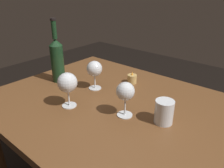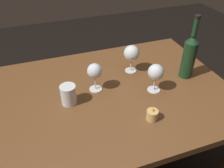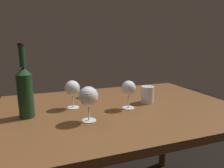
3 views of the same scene
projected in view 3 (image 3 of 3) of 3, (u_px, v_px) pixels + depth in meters
The scene contains 7 objects.
dining_table at pixel (118, 121), 1.14m from camera, with size 1.30×0.90×0.74m.
wine_glass_left at pixel (129, 89), 1.07m from camera, with size 0.08×0.08×0.15m.
wine_glass_right at pixel (72, 89), 1.07m from camera, with size 0.08×0.08×0.15m.
wine_glass_centre at pixel (88, 97), 0.89m from camera, with size 0.09×0.09×0.16m.
wine_bottle at pixel (25, 91), 0.93m from camera, with size 0.07×0.07×0.35m.
water_tumbler at pixel (147, 95), 1.18m from camera, with size 0.08×0.08×0.10m.
votive_candle at pixel (85, 94), 1.30m from camera, with size 0.05×0.05×0.07m.
Camera 3 is at (-0.39, -0.99, 1.10)m, focal length 32.13 mm.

